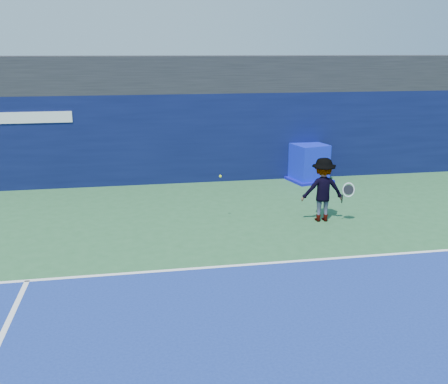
{
  "coord_description": "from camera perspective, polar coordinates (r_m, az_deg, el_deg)",
  "views": [
    {
      "loc": [
        -2.72,
        -6.5,
        4.38
      ],
      "look_at": [
        -0.68,
        5.2,
        1.0
      ],
      "focal_mm": 40.0,
      "sensor_mm": 36.0,
      "label": 1
    }
  ],
  "objects": [
    {
      "name": "tennis_ball",
      "position": [
        13.0,
        -0.42,
        1.82
      ],
      "size": [
        0.07,
        0.07,
        0.07
      ],
      "color": "#C5E419",
      "rests_on": "ground"
    },
    {
      "name": "back_wall_assembly",
      "position": [
        17.45,
        -0.81,
        6.39
      ],
      "size": [
        36.0,
        1.03,
        3.0
      ],
      "color": "#0A1039",
      "rests_on": "ground"
    },
    {
      "name": "tennis_player",
      "position": [
        13.36,
        11.21,
        0.27
      ],
      "size": [
        1.32,
        0.75,
        1.7
      ],
      "color": "white",
      "rests_on": "ground"
    },
    {
      "name": "stadium_band",
      "position": [
        18.22,
        -1.33,
        13.43
      ],
      "size": [
        36.0,
        3.0,
        1.2
      ],
      "primitive_type": "cube",
      "color": "black",
      "rests_on": "back_wall_assembly"
    },
    {
      "name": "equipment_cart",
      "position": [
        17.57,
        9.65,
        3.18
      ],
      "size": [
        1.61,
        1.61,
        1.28
      ],
      "color": "#0E1AC5",
      "rests_on": "ground"
    },
    {
      "name": "ground",
      "position": [
        8.29,
        11.32,
        -16.33
      ],
      "size": [
        80.0,
        80.0,
        0.0
      ],
      "primitive_type": "plane",
      "color": "#2A5E34",
      "rests_on": "ground"
    },
    {
      "name": "baseline",
      "position": [
        10.8,
        5.62,
        -8.06
      ],
      "size": [
        24.0,
        0.1,
        0.01
      ],
      "primitive_type": "cube",
      "color": "white",
      "rests_on": "ground"
    }
  ]
}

